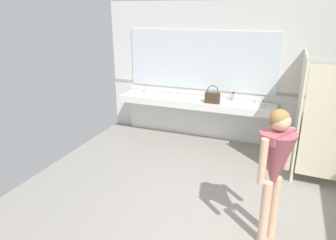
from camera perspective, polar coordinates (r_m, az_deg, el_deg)
The scene contains 7 objects.
wall_back at distance 6.46m, azimuth 16.09°, elevation 7.81°, with size 6.37×0.12×2.75m, color silver.
wall_back_tile_band at distance 6.47m, azimuth 15.76°, elevation 4.88°, with size 6.37×0.01×0.06m, color #9E937F.
vanity_counter at distance 6.58m, azimuth 5.09°, elevation 2.04°, with size 3.18×0.57×0.98m.
mirror_panel at distance 6.55m, azimuth 5.86°, elevation 10.67°, with size 3.08×0.02×1.19m, color silver.
person_standing at distance 3.67m, azimuth 18.81°, elevation -7.15°, with size 0.54×0.54×1.62m.
handbag at distance 6.18m, azimuth 8.04°, elevation 4.11°, with size 0.29×0.11×0.36m.
soap_dispenser at distance 6.42m, azimuth 11.70°, elevation 4.09°, with size 0.07×0.07×0.18m.
Camera 1 is at (0.52, -3.06, 2.61)m, focal length 33.71 mm.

